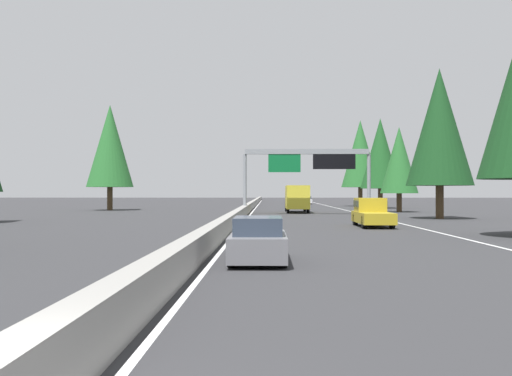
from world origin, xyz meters
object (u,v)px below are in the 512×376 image
Objects in this scene: sedan_mid_right at (258,241)px; conifer_right_distant at (360,154)px; conifer_right_far at (380,154)px; pickup_far_right at (372,213)px; conifer_left_mid at (110,146)px; sedan_distant_a at (307,200)px; bus_far_center at (301,194)px; sign_gantry_overhead at (308,162)px; conifer_right_mid at (399,160)px; box_truck_mid_left at (297,198)px; conifer_right_near at (440,127)px.

conifer_right_distant is at bearing -11.29° from sedan_mid_right.
conifer_right_far is 0.91× the size of conifer_right_distant.
pickup_far_right is 0.43× the size of conifer_left_mid.
pickup_far_right is 55.79m from conifer_right_distant.
conifer_right_distant is at bearing -154.98° from sedan_distant_a.
sign_gantry_overhead is at bearing 177.54° from bus_far_center.
conifer_right_far is at bearing -169.81° from bus_far_center.
pickup_far_right is at bearing 171.94° from conifer_right_distant.
box_truck_mid_left is at bearing 96.63° from conifer_right_mid.
sedan_mid_right is at bearing 175.71° from box_truck_mid_left.
conifer_right_distant is at bearing -16.83° from sign_gantry_overhead.
box_truck_mid_left is at bearing 7.91° from pickup_far_right.
box_truck_mid_left is at bearing 176.52° from bus_far_center.
conifer_right_distant is (-15.99, -7.46, 7.60)m from sedan_distant_a.
conifer_right_mid reaches higher than sedan_distant_a.
bus_far_center is 62.68m from conifer_right_mid.
sedan_distant_a is 46.43m from conifer_left_mid.
conifer_right_mid is at bearing -179.74° from conifer_right_distant.
conifer_left_mid reaches higher than pickup_far_right.
conifer_right_near is at bearing 179.98° from conifer_right_distant.
conifer_right_far reaches higher than bus_far_center.
conifer_left_mid is at bearing 60.18° from sign_gantry_overhead.
conifer_right_near is 40.47m from conifer_left_mid.
sedan_mid_right is at bearing 168.71° from conifer_right_distant.
sign_gantry_overhead is at bearing 153.42° from conifer_right_far.
conifer_right_near is (-14.79, -11.39, 6.14)m from box_truck_mid_left.
sign_gantry_overhead is 20.54m from pickup_far_right.
pickup_far_right is at bearing -141.76° from conifer_left_mid.
conifer_right_near is at bearing 178.35° from conifer_right_far.
bus_far_center is (18.94, 0.09, 1.03)m from sedan_distant_a.
sedan_mid_right is 0.79× the size of pickup_far_right.
box_truck_mid_left is 1.93× the size of sedan_distant_a.
conifer_right_near is 1.33× the size of conifer_right_mid.
conifer_right_distant is (54.75, -7.76, 7.37)m from pickup_far_right.
pickup_far_right is at bearing -19.85° from sedan_mid_right.
box_truck_mid_left is 31.40m from conifer_right_distant.
conifer_right_near reaches higher than box_truck_mid_left.
sedan_distant_a is 0.38× the size of bus_far_center.
pickup_far_right is 0.66× the size of box_truck_mid_left.
conifer_right_distant is at bearing -21.82° from box_truck_mid_left.
conifer_right_distant reaches higher than conifer_left_mid.
sedan_mid_right is (-39.55, 4.30, -4.50)m from sign_gantry_overhead.
conifer_right_mid is (27.61, -7.88, 4.90)m from pickup_far_right.
box_truck_mid_left is (45.92, -3.45, 0.93)m from sedan_mid_right.
conifer_right_distant reaches higher than box_truck_mid_left.
conifer_right_far reaches higher than pickup_far_right.
pickup_far_right is 0.59× the size of conifer_right_mid.
conifer_right_mid is at bearing -15.93° from pickup_far_right.
sedan_mid_right is 46.05m from box_truck_mid_left.
sedan_distant_a is at bearing -35.44° from conifer_left_mid.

